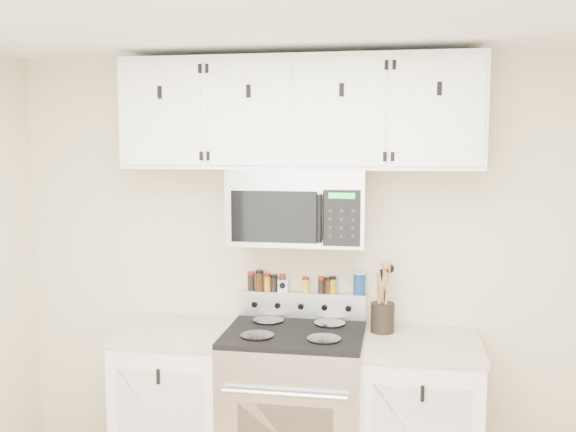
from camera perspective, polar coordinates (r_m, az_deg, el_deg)
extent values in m
cube|color=beige|center=(3.85, 1.35, -4.48)|extent=(3.50, 0.01, 2.50)
cube|color=#B7B7BA|center=(3.79, 0.59, -17.23)|extent=(0.76, 0.65, 0.92)
cube|color=black|center=(3.62, 0.60, -10.34)|extent=(0.76, 0.65, 0.03)
cube|color=#B7B7BA|center=(3.87, 1.27, -7.85)|extent=(0.76, 0.08, 0.15)
cylinder|color=black|center=(3.51, -2.75, -10.58)|extent=(0.18, 0.18, 0.01)
cylinder|color=black|center=(3.45, 3.21, -10.87)|extent=(0.18, 0.18, 0.01)
cylinder|color=black|center=(3.79, -1.77, -9.26)|extent=(0.18, 0.18, 0.01)
cylinder|color=black|center=(3.74, 3.73, -9.50)|extent=(0.18, 0.18, 0.01)
cube|color=white|center=(3.98, -9.65, -16.45)|extent=(0.62, 0.60, 0.88)
cube|color=tan|center=(3.82, -9.78, -10.08)|extent=(0.64, 0.62, 0.04)
cube|color=white|center=(3.78, 11.55, -17.73)|extent=(0.62, 0.60, 0.88)
cube|color=tan|center=(3.62, 11.72, -11.08)|extent=(0.64, 0.62, 0.04)
cube|color=#9E9EA3|center=(3.62, 0.95, 0.88)|extent=(0.76, 0.38, 0.42)
cube|color=#B7B7BA|center=(3.41, 0.46, 3.40)|extent=(0.73, 0.01, 0.08)
cube|color=black|center=(3.44, -1.27, -0.08)|extent=(0.47, 0.01, 0.28)
cube|color=black|center=(3.40, 4.79, -0.20)|extent=(0.20, 0.01, 0.30)
cylinder|color=black|center=(3.37, 2.80, -0.23)|extent=(0.03, 0.03, 0.26)
cube|color=white|center=(3.63, 1.02, 9.12)|extent=(2.00, 0.33, 0.62)
cube|color=white|center=(3.65, -11.26, 8.98)|extent=(0.46, 0.01, 0.57)
cube|color=black|center=(3.65, -11.34, 10.73)|extent=(0.02, 0.01, 0.07)
cube|color=white|center=(3.51, -3.50, 9.20)|extent=(0.46, 0.01, 0.57)
cube|color=black|center=(3.51, -3.54, 11.02)|extent=(0.03, 0.01, 0.07)
cube|color=white|center=(3.43, 4.78, 9.25)|extent=(0.46, 0.01, 0.57)
cube|color=black|center=(3.43, 4.79, 11.12)|extent=(0.03, 0.01, 0.07)
cube|color=white|center=(3.42, 13.26, 9.10)|extent=(0.46, 0.01, 0.57)
cube|color=black|center=(3.42, 13.32, 10.97)|extent=(0.02, 0.01, 0.07)
cylinder|color=black|center=(3.70, 8.39, -8.92)|extent=(0.13, 0.13, 0.17)
cylinder|color=olive|center=(3.67, 8.43, -6.98)|extent=(0.02, 0.02, 0.31)
cylinder|color=olive|center=(3.66, 8.78, -6.86)|extent=(0.02, 0.02, 0.34)
cylinder|color=olive|center=(3.69, 8.08, -7.10)|extent=(0.02, 0.02, 0.29)
cylinder|color=black|center=(3.70, 8.61, -6.99)|extent=(0.02, 0.02, 0.30)
cylinder|color=olive|center=(3.65, 8.24, -6.98)|extent=(0.02, 0.02, 0.32)
cube|color=white|center=(3.86, -0.43, -6.19)|extent=(0.06, 0.05, 0.07)
cylinder|color=navy|center=(3.80, 6.37, -6.03)|extent=(0.07, 0.07, 0.12)
cylinder|color=white|center=(3.79, 6.39, -5.06)|extent=(0.07, 0.07, 0.01)
cylinder|color=black|center=(3.90, -3.31, -5.90)|extent=(0.04, 0.04, 0.10)
cylinder|color=#A80C19|center=(3.89, -3.31, -5.09)|extent=(0.04, 0.04, 0.02)
cylinder|color=#40220F|center=(3.88, -2.55, -5.86)|extent=(0.04, 0.04, 0.11)
cylinder|color=black|center=(3.87, -2.56, -4.98)|extent=(0.05, 0.05, 0.02)
cylinder|color=#BF8C16|center=(3.88, -1.84, -6.03)|extent=(0.04, 0.04, 0.09)
cylinder|color=#9E0C14|center=(3.87, -1.84, -5.30)|extent=(0.04, 0.04, 0.02)
cylinder|color=black|center=(3.87, -1.25, -6.09)|extent=(0.04, 0.04, 0.08)
cylinder|color=black|center=(3.86, -1.25, -5.39)|extent=(0.04, 0.04, 0.02)
cylinder|color=#3E2B0E|center=(3.86, -0.49, -6.07)|extent=(0.04, 0.04, 0.09)
cylinder|color=#B30D1C|center=(3.85, -0.49, -5.32)|extent=(0.04, 0.04, 0.02)
cylinder|color=yellow|center=(3.84, 1.57, -6.23)|extent=(0.04, 0.04, 0.08)
cylinder|color=maroon|center=(3.83, 1.58, -5.56)|extent=(0.04, 0.04, 0.02)
cylinder|color=black|center=(3.83, 2.97, -6.24)|extent=(0.04, 0.04, 0.08)
cylinder|color=#A8150C|center=(3.82, 2.97, -5.53)|extent=(0.04, 0.04, 0.02)
cylinder|color=#41200F|center=(3.82, 3.61, -6.28)|extent=(0.04, 0.04, 0.08)
cylinder|color=black|center=(3.81, 3.62, -5.58)|extent=(0.04, 0.04, 0.02)
cylinder|color=#BE8916|center=(3.82, 4.01, -6.24)|extent=(0.04, 0.04, 0.08)
cylinder|color=black|center=(3.81, 4.01, -5.51)|extent=(0.04, 0.04, 0.02)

